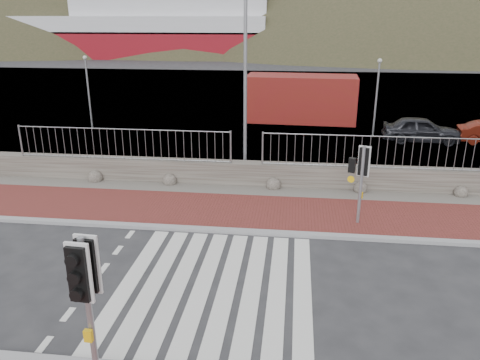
# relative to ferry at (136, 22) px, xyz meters

# --- Properties ---
(ground) EXTENTS (220.00, 220.00, 0.00)m
(ground) POSITION_rel_ferry_xyz_m (24.65, -67.90, -5.36)
(ground) COLOR #28282B
(ground) RESTS_ON ground
(sidewalk_far) EXTENTS (40.00, 3.00, 0.08)m
(sidewalk_far) POSITION_rel_ferry_xyz_m (24.65, -63.40, -5.32)
(sidewalk_far) COLOR maroon
(sidewalk_far) RESTS_ON ground
(kerb_far) EXTENTS (40.00, 0.25, 0.12)m
(kerb_far) POSITION_rel_ferry_xyz_m (24.65, -64.90, -5.31)
(kerb_far) COLOR gray
(kerb_far) RESTS_ON ground
(zebra_crossing) EXTENTS (4.62, 5.60, 0.01)m
(zebra_crossing) POSITION_rel_ferry_xyz_m (24.65, -67.90, -5.36)
(zebra_crossing) COLOR silver
(zebra_crossing) RESTS_ON ground
(gravel_strip) EXTENTS (40.00, 1.50, 0.06)m
(gravel_strip) POSITION_rel_ferry_xyz_m (24.65, -61.40, -5.33)
(gravel_strip) COLOR #59544C
(gravel_strip) RESTS_ON ground
(stone_wall) EXTENTS (40.00, 0.60, 0.90)m
(stone_wall) POSITION_rel_ferry_xyz_m (24.65, -60.60, -4.91)
(stone_wall) COLOR #4B453E
(stone_wall) RESTS_ON ground
(railing) EXTENTS (18.07, 0.07, 1.22)m
(railing) POSITION_rel_ferry_xyz_m (24.65, -60.75, -3.54)
(railing) COLOR gray
(railing) RESTS_ON stone_wall
(quay) EXTENTS (120.00, 40.00, 0.50)m
(quay) POSITION_rel_ferry_xyz_m (24.65, -40.00, -5.36)
(quay) COLOR #4C4C4F
(quay) RESTS_ON ground
(water) EXTENTS (220.00, 50.00, 0.05)m
(water) POSITION_rel_ferry_xyz_m (24.65, -5.00, -5.36)
(water) COLOR #3F4C54
(water) RESTS_ON ground
(ferry) EXTENTS (50.00, 16.00, 20.00)m
(ferry) POSITION_rel_ferry_xyz_m (0.00, 0.00, 0.00)
(ferry) COLOR maroon
(ferry) RESTS_ON ground
(hills_backdrop) EXTENTS (254.00, 90.00, 100.00)m
(hills_backdrop) POSITION_rel_ferry_xyz_m (31.40, 20.00, -28.42)
(hills_backdrop) COLOR #32341F
(hills_backdrop) RESTS_ON ground
(traffic_signal_near) EXTENTS (0.42, 0.27, 2.85)m
(traffic_signal_near) POSITION_rel_ferry_xyz_m (23.11, -71.22, -3.31)
(traffic_signal_near) COLOR gray
(traffic_signal_near) RESTS_ON ground
(traffic_signal_far) EXTENTS (0.62, 0.38, 2.54)m
(traffic_signal_far) POSITION_rel_ferry_xyz_m (28.45, -63.83, -3.53)
(traffic_signal_far) COLOR gray
(traffic_signal_far) RESTS_ON ground
(streetlight) EXTENTS (1.64, 0.35, 7.74)m
(streetlight) POSITION_rel_ferry_xyz_m (24.62, -59.79, -1.01)
(streetlight) COLOR gray
(streetlight) RESTS_ON ground
(shipping_container) EXTENTS (6.81, 3.12, 2.78)m
(shipping_container) POSITION_rel_ferry_xyz_m (26.71, -48.41, -3.97)
(shipping_container) COLOR maroon
(shipping_container) RESTS_ON ground
(car_a) EXTENTS (3.97, 1.81, 1.32)m
(car_a) POSITION_rel_ferry_xyz_m (32.90, -53.02, -4.70)
(car_a) COLOR black
(car_a) RESTS_ON ground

